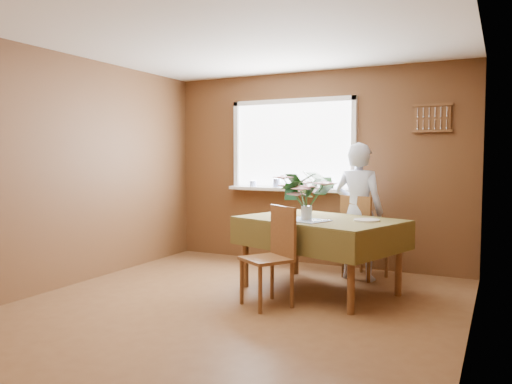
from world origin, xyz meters
The scene contains 15 objects.
floor centered at (0.00, 0.00, 0.00)m, with size 4.50×4.50×0.00m, color brown.
ceiling centered at (0.00, 0.00, 2.50)m, with size 4.50×4.50×0.00m, color white.
wall_back centered at (0.00, 2.25, 1.25)m, with size 4.00×4.00×0.00m, color brown.
wall_front centered at (0.00, -2.25, 1.25)m, with size 4.00×4.00×0.00m, color brown.
wall_left centered at (-2.00, 0.00, 1.25)m, with size 4.50×4.50×0.00m, color brown.
wall_right centered at (2.00, 0.00, 1.25)m, with size 4.50×4.50×0.00m, color brown.
window_assembly centered at (-0.29, 2.20, 1.36)m, with size 1.72×0.20×1.22m.
spoon_rack centered at (1.45, 2.22, 1.85)m, with size 0.44×0.05×0.33m.
dining_table centered at (0.52, 1.00, 0.67)m, with size 1.83×1.51×0.77m.
chair_far centered at (0.76, 1.72, 0.52)m, with size 0.53×0.53×0.96m.
chair_near centered at (0.29, 0.34, 0.51)m, with size 0.55×0.55×0.93m.
seated_woman centered at (0.74, 1.68, 0.78)m, with size 0.57×0.37×1.56m, color white.
flower_bouquet centered at (0.44, 0.81, 1.08)m, with size 0.57×0.57×0.49m.
side_plate centered at (1.00, 1.01, 0.77)m, with size 0.26×0.26×0.01m, color white.
table_knife centered at (0.59, 0.76, 0.77)m, with size 0.02×0.23×0.00m, color silver.
Camera 1 is at (2.20, -3.89, 1.40)m, focal length 35.00 mm.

